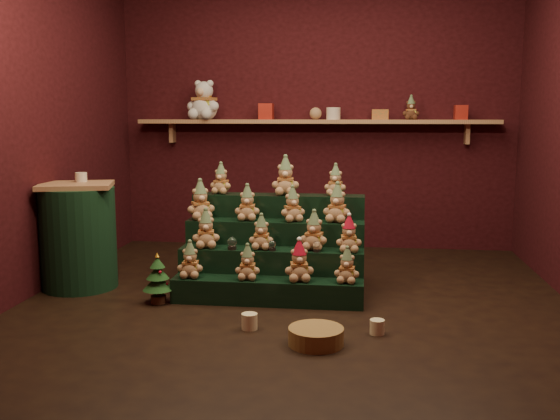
# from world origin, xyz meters

# --- Properties ---
(ground) EXTENTS (4.00, 4.00, 0.00)m
(ground) POSITION_xyz_m (0.00, 0.00, 0.00)
(ground) COLOR black
(ground) RESTS_ON ground
(back_wall) EXTENTS (4.00, 0.10, 2.80)m
(back_wall) POSITION_xyz_m (0.00, 2.05, 1.40)
(back_wall) COLOR black
(back_wall) RESTS_ON ground
(front_wall) EXTENTS (4.00, 0.10, 2.80)m
(front_wall) POSITION_xyz_m (0.00, -2.05, 1.40)
(front_wall) COLOR black
(front_wall) RESTS_ON ground
(left_wall) EXTENTS (0.10, 4.00, 2.80)m
(left_wall) POSITION_xyz_m (-2.05, 0.00, 1.40)
(left_wall) COLOR black
(left_wall) RESTS_ON ground
(back_shelf) EXTENTS (3.60, 0.26, 0.24)m
(back_shelf) POSITION_xyz_m (0.00, 1.87, 1.29)
(back_shelf) COLOR tan
(back_shelf) RESTS_ON ground
(riser_tier_front) EXTENTS (1.40, 0.22, 0.18)m
(riser_tier_front) POSITION_xyz_m (-0.20, -0.07, 0.09)
(riser_tier_front) COLOR black
(riser_tier_front) RESTS_ON ground
(riser_tier_midfront) EXTENTS (1.40, 0.22, 0.36)m
(riser_tier_midfront) POSITION_xyz_m (-0.20, 0.15, 0.18)
(riser_tier_midfront) COLOR black
(riser_tier_midfront) RESTS_ON ground
(riser_tier_midback) EXTENTS (1.40, 0.22, 0.54)m
(riser_tier_midback) POSITION_xyz_m (-0.20, 0.37, 0.27)
(riser_tier_midback) COLOR black
(riser_tier_midback) RESTS_ON ground
(riser_tier_back) EXTENTS (1.40, 0.22, 0.72)m
(riser_tier_back) POSITION_xyz_m (-0.20, 0.59, 0.36)
(riser_tier_back) COLOR black
(riser_tier_back) RESTS_ON ground
(teddy_0) EXTENTS (0.20, 0.19, 0.27)m
(teddy_0) POSITION_xyz_m (-0.77, -0.08, 0.31)
(teddy_0) COLOR tan
(teddy_0) RESTS_ON riser_tier_front
(teddy_1) EXTENTS (0.19, 0.17, 0.25)m
(teddy_1) POSITION_xyz_m (-0.34, -0.09, 0.31)
(teddy_1) COLOR tan
(teddy_1) RESTS_ON riser_tier_front
(teddy_2) EXTENTS (0.24, 0.22, 0.29)m
(teddy_2) POSITION_xyz_m (0.03, -0.08, 0.33)
(teddy_2) COLOR tan
(teddy_2) RESTS_ON riser_tier_front
(teddy_3) EXTENTS (0.20, 0.18, 0.25)m
(teddy_3) POSITION_xyz_m (0.38, -0.09, 0.31)
(teddy_3) COLOR tan
(teddy_3) RESTS_ON riser_tier_front
(teddy_4) EXTENTS (0.24, 0.23, 0.29)m
(teddy_4) POSITION_xyz_m (-0.70, 0.14, 0.51)
(teddy_4) COLOR tan
(teddy_4) RESTS_ON riser_tier_midfront
(teddy_5) EXTENTS (0.19, 0.17, 0.26)m
(teddy_5) POSITION_xyz_m (-0.28, 0.13, 0.49)
(teddy_5) COLOR tan
(teddy_5) RESTS_ON riser_tier_midfront
(teddy_6) EXTENTS (0.24, 0.22, 0.29)m
(teddy_6) POSITION_xyz_m (0.12, 0.16, 0.51)
(teddy_6) COLOR tan
(teddy_6) RESTS_ON riser_tier_midfront
(teddy_7) EXTENTS (0.20, 0.19, 0.27)m
(teddy_7) POSITION_xyz_m (0.38, 0.13, 0.49)
(teddy_7) COLOR tan
(teddy_7) RESTS_ON riser_tier_midfront
(teddy_8) EXTENTS (0.29, 0.28, 0.31)m
(teddy_8) POSITION_xyz_m (-0.80, 0.37, 0.69)
(teddy_8) COLOR tan
(teddy_8) RESTS_ON riser_tier_midback
(teddy_9) EXTENTS (0.21, 0.19, 0.28)m
(teddy_9) POSITION_xyz_m (-0.42, 0.36, 0.68)
(teddy_9) COLOR tan
(teddy_9) RESTS_ON riser_tier_midback
(teddy_10) EXTENTS (0.25, 0.24, 0.27)m
(teddy_10) POSITION_xyz_m (-0.06, 0.36, 0.68)
(teddy_10) COLOR tan
(teddy_10) RESTS_ON riser_tier_midback
(teddy_11) EXTENTS (0.25, 0.23, 0.30)m
(teddy_11) POSITION_xyz_m (0.28, 0.37, 0.69)
(teddy_11) COLOR tan
(teddy_11) RESTS_ON riser_tier_midback
(teddy_12) EXTENTS (0.20, 0.19, 0.25)m
(teddy_12) POSITION_xyz_m (-0.68, 0.59, 0.85)
(teddy_12) COLOR tan
(teddy_12) RESTS_ON riser_tier_back
(teddy_13) EXTENTS (0.23, 0.21, 0.31)m
(teddy_13) POSITION_xyz_m (-0.14, 0.58, 0.88)
(teddy_13) COLOR tan
(teddy_13) RESTS_ON riser_tier_back
(teddy_14) EXTENTS (0.20, 0.18, 0.25)m
(teddy_14) POSITION_xyz_m (0.26, 0.60, 0.84)
(teddy_14) COLOR tan
(teddy_14) RESTS_ON riser_tier_back
(snow_globe_a) EXTENTS (0.07, 0.07, 0.09)m
(snow_globe_a) POSITION_xyz_m (-0.49, 0.09, 0.41)
(snow_globe_a) COLOR black
(snow_globe_a) RESTS_ON riser_tier_midfront
(snow_globe_b) EXTENTS (0.06, 0.06, 0.08)m
(snow_globe_b) POSITION_xyz_m (-0.19, 0.09, 0.40)
(snow_globe_b) COLOR black
(snow_globe_b) RESTS_ON riser_tier_midfront
(snow_globe_c) EXTENTS (0.06, 0.06, 0.08)m
(snow_globe_c) POSITION_xyz_m (0.15, 0.09, 0.40)
(snow_globe_c) COLOR black
(snow_globe_c) RESTS_ON riser_tier_midfront
(side_table) EXTENTS (0.65, 0.59, 0.84)m
(side_table) POSITION_xyz_m (-1.75, 0.16, 0.41)
(side_table) COLOR tan
(side_table) RESTS_ON ground
(table_ornament) EXTENTS (0.09, 0.09, 0.07)m
(table_ornament) POSITION_xyz_m (-1.75, 0.26, 0.88)
(table_ornament) COLOR beige
(table_ornament) RESTS_ON side_table
(mini_christmas_tree) EXTENTS (0.22, 0.22, 0.38)m
(mini_christmas_tree) POSITION_xyz_m (-1.00, -0.17, 0.18)
(mini_christmas_tree) COLOR #412617
(mini_christmas_tree) RESTS_ON ground
(mug_left) EXTENTS (0.10, 0.10, 0.10)m
(mug_left) POSITION_xyz_m (-0.23, -0.64, 0.05)
(mug_left) COLOR beige
(mug_left) RESTS_ON ground
(mug_right) EXTENTS (0.09, 0.09, 0.09)m
(mug_right) POSITION_xyz_m (0.58, -0.63, 0.05)
(mug_right) COLOR beige
(mug_right) RESTS_ON ground
(wicker_basket) EXTENTS (0.42, 0.42, 0.10)m
(wicker_basket) POSITION_xyz_m (0.21, -0.86, 0.05)
(wicker_basket) COLOR olive
(wicker_basket) RESTS_ON ground
(white_bear) EXTENTS (0.42, 0.40, 0.49)m
(white_bear) POSITION_xyz_m (-1.13, 1.84, 1.57)
(white_bear) COLOR silver
(white_bear) RESTS_ON back_shelf
(brown_bear) EXTENTS (0.17, 0.15, 0.23)m
(brown_bear) POSITION_xyz_m (0.94, 1.84, 1.43)
(brown_bear) COLOR #532B1B
(brown_bear) RESTS_ON back_shelf
(gift_tin_red_a) EXTENTS (0.14, 0.14, 0.16)m
(gift_tin_red_a) POSITION_xyz_m (-0.49, 1.85, 1.40)
(gift_tin_red_a) COLOR #B2271B
(gift_tin_red_a) RESTS_ON back_shelf
(gift_tin_cream) EXTENTS (0.14, 0.14, 0.12)m
(gift_tin_cream) POSITION_xyz_m (0.18, 1.85, 1.38)
(gift_tin_cream) COLOR beige
(gift_tin_cream) RESTS_ON back_shelf
(gift_tin_red_b) EXTENTS (0.12, 0.12, 0.14)m
(gift_tin_red_b) POSITION_xyz_m (1.42, 1.85, 1.39)
(gift_tin_red_b) COLOR #B2271B
(gift_tin_red_b) RESTS_ON back_shelf
(shelf_plush_ball) EXTENTS (0.12, 0.12, 0.12)m
(shelf_plush_ball) POSITION_xyz_m (0.01, 1.85, 1.38)
(shelf_plush_ball) COLOR tan
(shelf_plush_ball) RESTS_ON back_shelf
(scarf_gift_box) EXTENTS (0.16, 0.10, 0.10)m
(scarf_gift_box) POSITION_xyz_m (0.64, 1.85, 1.37)
(scarf_gift_box) COLOR #EB5721
(scarf_gift_box) RESTS_ON back_shelf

